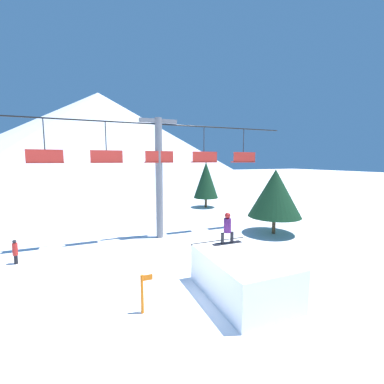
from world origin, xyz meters
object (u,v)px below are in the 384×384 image
(trail_marker, at_px, (143,293))
(pine_tree_near, at_px, (275,193))
(snowboarder, at_px, (227,228))
(snow_ramp, at_px, (242,275))
(distant_skier, at_px, (15,251))

(trail_marker, bearing_deg, pine_tree_near, 29.54)
(snowboarder, distance_m, trail_marker, 4.28)
(snow_ramp, bearing_deg, pine_tree_near, 42.72)
(trail_marker, xyz_separation_m, distant_skier, (-4.92, 6.44, -0.05))
(snowboarder, xyz_separation_m, pine_tree_near, (6.47, 4.71, 0.60))
(distant_skier, bearing_deg, snowboarder, -31.21)
(snowboarder, bearing_deg, trail_marker, -163.64)
(pine_tree_near, relative_size, distant_skier, 3.63)
(pine_tree_near, distance_m, distant_skier, 15.40)
(snow_ramp, xyz_separation_m, distant_skier, (-8.62, 6.71, -0.11))
(snow_ramp, bearing_deg, trail_marker, 175.87)
(snow_ramp, relative_size, snowboarder, 2.92)
(pine_tree_near, distance_m, trail_marker, 12.04)
(snowboarder, distance_m, distant_skier, 10.37)
(snow_ramp, height_order, snowboarder, snowboarder)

